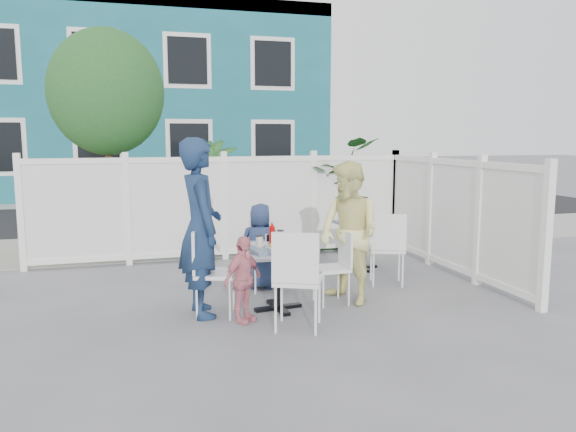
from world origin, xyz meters
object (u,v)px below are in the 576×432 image
object	(u,v)px
main_table	(278,259)
spare_table	(361,232)
boy	(260,246)
chair_back	(266,249)
chair_left	(208,265)
toddler	(243,280)
chair_near	(297,273)
man	(200,228)
chair_right	(337,261)
woman	(349,233)
utility_cabinet	(61,207)

from	to	relation	value
main_table	spare_table	xyz separation A→B (m)	(1.65, 1.52, -0.03)
boy	chair_back	bearing A→B (deg)	165.72
chair_left	toddler	distance (m)	0.47
chair_near	man	xyz separation A→B (m)	(-0.84, 0.78, 0.36)
chair_near	spare_table	bearing A→B (deg)	77.99
chair_right	boy	xyz separation A→B (m)	(-0.70, 0.85, 0.05)
chair_near	woman	xyz separation A→B (m)	(0.85, 0.76, 0.23)
utility_cabinet	boy	world-z (taller)	utility_cabinet
main_table	chair_left	world-z (taller)	chair_left
spare_table	boy	bearing A→B (deg)	-159.67
main_table	spare_table	size ratio (longest dim) A/B	1.05
spare_table	woman	distance (m)	1.71
utility_cabinet	chair_left	world-z (taller)	utility_cabinet
chair_left	boy	xyz separation A→B (m)	(0.79, 0.89, -0.00)
spare_table	man	size ratio (longest dim) A/B	0.38
utility_cabinet	chair_near	world-z (taller)	utility_cabinet
chair_near	woman	bearing A→B (deg)	66.06
chair_left	man	bearing A→B (deg)	-105.75
chair_right	chair_near	size ratio (longest dim) A/B	0.83
toddler	chair_right	bearing A→B (deg)	-19.93
boy	main_table	bearing A→B (deg)	107.44
main_table	chair_back	distance (m)	0.88
man	chair_back	bearing A→B (deg)	-53.23
main_table	chair_near	distance (m)	0.72
chair_back	man	size ratio (longest dim) A/B	0.46
man	woman	distance (m)	1.70
chair_back	man	xyz separation A→B (m)	(-0.91, -0.82, 0.45)
spare_table	toddler	bearing A→B (deg)	-139.00
woman	main_table	bearing A→B (deg)	-108.52
man	boy	xyz separation A→B (m)	(0.85, 0.85, -0.41)
spare_table	toddler	xyz separation A→B (m)	(-2.11, -1.83, -0.08)
main_table	man	world-z (taller)	man
chair_left	chair_near	size ratio (longest dim) A/B	0.93
chair_back	toddler	xyz separation A→B (m)	(-0.53, -1.19, -0.05)
chair_right	boy	distance (m)	1.11
utility_cabinet	toddler	xyz separation A→B (m)	(2.22, -4.63, -0.25)
chair_back	main_table	bearing A→B (deg)	89.79
utility_cabinet	main_table	xyz separation A→B (m)	(2.68, -4.32, -0.14)
main_table	man	distance (m)	0.92
spare_table	woman	size ratio (longest dim) A/B	0.45
man	main_table	bearing A→B (deg)	-98.98
chair_left	chair_back	xyz separation A→B (m)	(0.85, 0.86, -0.04)
man	woman	bearing A→B (deg)	-95.71
chair_right	chair_near	bearing A→B (deg)	136.68
toddler	woman	bearing A→B (deg)	-22.38
chair_near	toddler	xyz separation A→B (m)	(-0.46, 0.41, -0.13)
main_table	woman	xyz separation A→B (m)	(0.85, 0.04, 0.25)
woman	chair_near	bearing A→B (deg)	-69.44
spare_table	boy	xyz separation A→B (m)	(-1.64, -0.61, 0.01)
woman	chair_left	bearing A→B (deg)	-110.36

